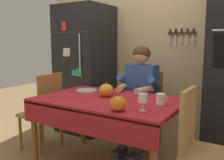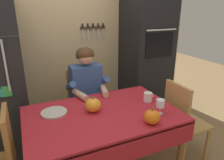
{
  "view_description": "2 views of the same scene",
  "coord_description": "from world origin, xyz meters",
  "px_view_note": "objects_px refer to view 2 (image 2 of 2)",
  "views": [
    {
      "loc": [
        1.29,
        -1.92,
        1.28
      ],
      "look_at": [
        0.01,
        0.14,
        0.92
      ],
      "focal_mm": 39.94,
      "sensor_mm": 36.0,
      "label": 1
    },
    {
      "loc": [
        -0.63,
        -1.5,
        1.67
      ],
      "look_at": [
        0.14,
        0.19,
        1.01
      ],
      "focal_mm": 33.1,
      "sensor_mm": 36.0,
      "label": 2
    }
  ],
  "objects_px": {
    "wall_oven": "(146,52)",
    "wine_glass": "(160,104)",
    "serving_tray": "(54,112)",
    "pumpkin_medium": "(152,117)",
    "dining_table": "(103,122)",
    "chair_right_side": "(182,119)",
    "pumpkin_large": "(93,105)",
    "chair_behind_person": "(84,102)",
    "seated_person": "(88,91)",
    "coffee_mug": "(148,97)"
  },
  "relations": [
    {
      "from": "dining_table",
      "to": "chair_right_side",
      "type": "xyz_separation_m",
      "value": [
        0.9,
        -0.07,
        -0.14
      ]
    },
    {
      "from": "chair_behind_person",
      "to": "pumpkin_large",
      "type": "xyz_separation_m",
      "value": [
        -0.12,
        -0.71,
        0.29
      ]
    },
    {
      "from": "seated_person",
      "to": "pumpkin_large",
      "type": "bearing_deg",
      "value": -102.73
    },
    {
      "from": "dining_table",
      "to": "wine_glass",
      "type": "distance_m",
      "value": 0.55
    },
    {
      "from": "seated_person",
      "to": "wine_glass",
      "type": "distance_m",
      "value": 0.93
    },
    {
      "from": "wall_oven",
      "to": "chair_right_side",
      "type": "distance_m",
      "value": 1.14
    },
    {
      "from": "coffee_mug",
      "to": "wine_glass",
      "type": "xyz_separation_m",
      "value": [
        -0.05,
        -0.27,
        0.05
      ]
    },
    {
      "from": "pumpkin_large",
      "to": "dining_table",
      "type": "bearing_deg",
      "value": -50.55
    },
    {
      "from": "wall_oven",
      "to": "dining_table",
      "type": "xyz_separation_m",
      "value": [
        -1.05,
        -0.92,
        -0.39
      ]
    },
    {
      "from": "seated_person",
      "to": "pumpkin_large",
      "type": "xyz_separation_m",
      "value": [
        -0.12,
        -0.52,
        0.07
      ]
    },
    {
      "from": "wall_oven",
      "to": "pumpkin_large",
      "type": "xyz_separation_m",
      "value": [
        -1.12,
        -0.84,
        -0.24
      ]
    },
    {
      "from": "wall_oven",
      "to": "wine_glass",
      "type": "height_order",
      "value": "wall_oven"
    },
    {
      "from": "serving_tray",
      "to": "pumpkin_medium",
      "type": "bearing_deg",
      "value": -35.77
    },
    {
      "from": "seated_person",
      "to": "pumpkin_large",
      "type": "relative_size",
      "value": 8.14
    },
    {
      "from": "serving_tray",
      "to": "chair_behind_person",
      "type": "bearing_deg",
      "value": 52.15
    },
    {
      "from": "chair_right_side",
      "to": "pumpkin_large",
      "type": "height_order",
      "value": "chair_right_side"
    },
    {
      "from": "wine_glass",
      "to": "serving_tray",
      "type": "height_order",
      "value": "wine_glass"
    },
    {
      "from": "dining_table",
      "to": "chair_right_side",
      "type": "relative_size",
      "value": 1.51
    },
    {
      "from": "pumpkin_large",
      "to": "seated_person",
      "type": "bearing_deg",
      "value": 77.27
    },
    {
      "from": "wall_oven",
      "to": "pumpkin_medium",
      "type": "height_order",
      "value": "wall_oven"
    },
    {
      "from": "chair_right_side",
      "to": "coffee_mug",
      "type": "bearing_deg",
      "value": 160.56
    },
    {
      "from": "coffee_mug",
      "to": "wine_glass",
      "type": "relative_size",
      "value": 0.79
    },
    {
      "from": "wall_oven",
      "to": "dining_table",
      "type": "bearing_deg",
      "value": -138.69
    },
    {
      "from": "pumpkin_medium",
      "to": "serving_tray",
      "type": "distance_m",
      "value": 0.89
    },
    {
      "from": "pumpkin_large",
      "to": "coffee_mug",
      "type": "bearing_deg",
      "value": -2.41
    },
    {
      "from": "wall_oven",
      "to": "pumpkin_large",
      "type": "height_order",
      "value": "wall_oven"
    },
    {
      "from": "chair_right_side",
      "to": "wine_glass",
      "type": "distance_m",
      "value": 0.56
    },
    {
      "from": "serving_tray",
      "to": "chair_right_side",
      "type": "bearing_deg",
      "value": -11.78
    },
    {
      "from": "coffee_mug",
      "to": "seated_person",
      "type": "bearing_deg",
      "value": 131.1
    },
    {
      "from": "chair_right_side",
      "to": "serving_tray",
      "type": "bearing_deg",
      "value": 168.22
    },
    {
      "from": "dining_table",
      "to": "pumpkin_large",
      "type": "bearing_deg",
      "value": 129.45
    },
    {
      "from": "wall_oven",
      "to": "chair_right_side",
      "type": "relative_size",
      "value": 2.26
    },
    {
      "from": "seated_person",
      "to": "pumpkin_medium",
      "type": "relative_size",
      "value": 8.63
    },
    {
      "from": "chair_right_side",
      "to": "serving_tray",
      "type": "xyz_separation_m",
      "value": [
        -1.31,
        0.27,
        0.24
      ]
    },
    {
      "from": "dining_table",
      "to": "pumpkin_medium",
      "type": "relative_size",
      "value": 9.7
    },
    {
      "from": "serving_tray",
      "to": "pumpkin_large",
      "type": "bearing_deg",
      "value": -18.7
    },
    {
      "from": "dining_table",
      "to": "pumpkin_large",
      "type": "height_order",
      "value": "pumpkin_large"
    },
    {
      "from": "dining_table",
      "to": "wine_glass",
      "type": "bearing_deg",
      "value": -24.18
    },
    {
      "from": "chair_right_side",
      "to": "pumpkin_large",
      "type": "distance_m",
      "value": 1.03
    },
    {
      "from": "coffee_mug",
      "to": "pumpkin_medium",
      "type": "relative_size",
      "value": 0.78
    },
    {
      "from": "wine_glass",
      "to": "pumpkin_medium",
      "type": "height_order",
      "value": "pumpkin_medium"
    },
    {
      "from": "wine_glass",
      "to": "pumpkin_large",
      "type": "distance_m",
      "value": 0.62
    },
    {
      "from": "dining_table",
      "to": "chair_behind_person",
      "type": "xyz_separation_m",
      "value": [
        0.05,
        0.79,
        -0.14
      ]
    },
    {
      "from": "chair_right_side",
      "to": "pumpkin_large",
      "type": "bearing_deg",
      "value": 170.76
    },
    {
      "from": "wine_glass",
      "to": "pumpkin_large",
      "type": "xyz_separation_m",
      "value": [
        -0.54,
        0.3,
        -0.04
      ]
    },
    {
      "from": "wine_glass",
      "to": "serving_tray",
      "type": "xyz_separation_m",
      "value": [
        -0.89,
        0.41,
        -0.09
      ]
    },
    {
      "from": "pumpkin_large",
      "to": "wine_glass",
      "type": "bearing_deg",
      "value": -28.63
    },
    {
      "from": "seated_person",
      "to": "chair_behind_person",
      "type": "bearing_deg",
      "value": 90.0
    },
    {
      "from": "chair_right_side",
      "to": "coffee_mug",
      "type": "height_order",
      "value": "chair_right_side"
    },
    {
      "from": "dining_table",
      "to": "pumpkin_medium",
      "type": "bearing_deg",
      "value": -45.94
    }
  ]
}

